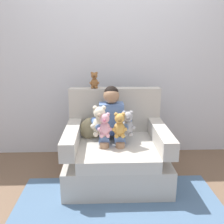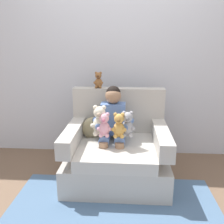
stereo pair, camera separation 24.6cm
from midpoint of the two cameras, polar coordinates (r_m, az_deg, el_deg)
The scene contains 11 objects.
ground_plane at distance 2.81m, azimuth -1.62°, elevation -15.05°, with size 8.00×8.00×0.00m, color brown.
back_wall at distance 3.18m, azimuth -1.93°, elevation 13.22°, with size 6.00×0.10×2.60m, color silver.
floor_rug at distance 2.23m, azimuth -1.45°, elevation -24.13°, with size 1.89×1.42×0.01m, color slate.
armchair at distance 2.71m, azimuth -1.68°, elevation -9.19°, with size 1.05×0.92×0.93m.
seated_child at distance 2.62m, azimuth -2.79°, elevation -2.24°, with size 0.45×0.39×0.82m.
plush_cream at distance 2.49m, azimuth -5.70°, elevation -2.25°, with size 0.18×0.15×0.31m.
plush_pink at distance 2.45m, azimuth -4.58°, elevation -3.17°, with size 0.15×0.12×0.25m.
plush_honey at distance 2.44m, azimuth -1.15°, elevation -3.20°, with size 0.15×0.12×0.25m.
plush_grey at distance 2.48m, azimuth 0.79°, elevation -2.82°, with size 0.15×0.13×0.26m.
plush_brown_on_backrest at distance 2.84m, azimuth -6.59°, elevation 7.16°, with size 0.11×0.09×0.19m.
throw_pillow at distance 2.75m, azimuth -7.28°, elevation -3.86°, with size 0.26×0.12×0.26m, color #998C66.
Camera 1 is at (-0.13, -2.42, 1.43)m, focal length 39.69 mm.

